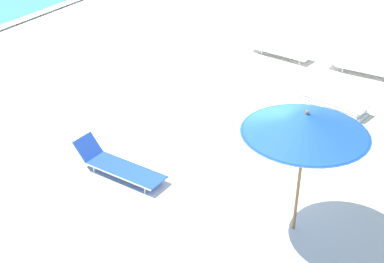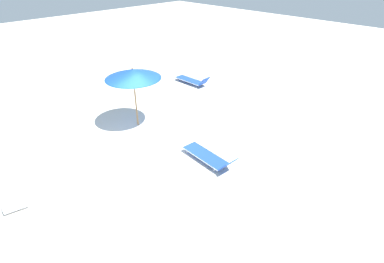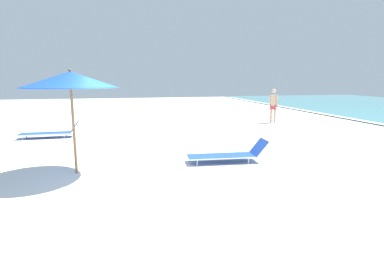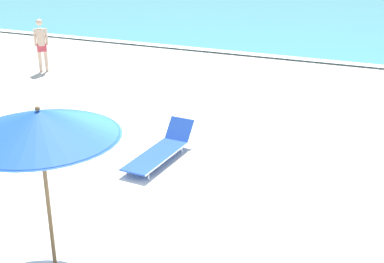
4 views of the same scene
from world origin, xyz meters
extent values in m
cube|color=silver|center=(0.00, 0.00, -0.08)|extent=(60.00, 60.00, 0.16)
cube|color=#AFA492|center=(0.00, 9.30, 0.00)|extent=(57.00, 2.20, 0.00)
cube|color=#AFA492|center=(-6.11, 5.68, 0.00)|extent=(2.08, 1.44, 0.00)
cube|color=#AFA492|center=(2.80, 6.81, 0.00)|extent=(2.27, 1.72, 0.00)
cube|color=teal|center=(0.00, 20.99, 0.03)|extent=(60.00, 18.02, 0.06)
cube|color=white|center=(0.00, 12.03, 0.06)|extent=(56.00, 0.44, 0.01)
cylinder|color=olive|center=(-1.15, -1.60, 1.13)|extent=(0.06, 0.06, 2.27)
cone|color=blue|center=(-1.15, -1.60, 2.27)|extent=(2.22, 2.22, 0.37)
cylinder|color=#163D95|center=(-1.15, -1.60, 2.09)|extent=(2.15, 2.15, 0.01)
sphere|color=olive|center=(-1.15, -1.60, 2.48)|extent=(0.07, 0.07, 0.07)
cube|color=blue|center=(-1.31, 2.16, 0.17)|extent=(0.73, 1.86, 0.03)
cylinder|color=silver|center=(-1.61, 2.18, 0.17)|extent=(0.16, 1.82, 0.03)
cylinder|color=silver|center=(-1.01, 2.14, 0.17)|extent=(0.16, 1.82, 0.03)
cube|color=blue|center=(-1.23, 3.24, 0.39)|extent=(0.60, 0.41, 0.45)
cylinder|color=silver|center=(-1.62, 1.47, 0.08)|extent=(0.03, 0.03, 0.16)
cylinder|color=silver|center=(-1.11, 1.43, 0.08)|extent=(0.03, 0.03, 0.16)
cylinder|color=silver|center=(-1.51, 2.89, 0.08)|extent=(0.03, 0.03, 0.16)
cylinder|color=silver|center=(-1.01, 2.85, 0.08)|extent=(0.03, 0.03, 0.16)
cylinder|color=beige|center=(-8.03, 7.13, 0.45)|extent=(0.11, 0.11, 0.90)
cylinder|color=beige|center=(-7.88, 7.26, 0.45)|extent=(0.11, 0.11, 0.90)
cube|color=#D13D4C|center=(-7.95, 7.20, 0.82)|extent=(0.34, 0.33, 0.24)
cylinder|color=beige|center=(-7.95, 7.20, 1.18)|extent=(0.27, 0.27, 0.55)
cylinder|color=beige|center=(-8.09, 7.07, 1.17)|extent=(0.08, 0.08, 0.55)
cylinder|color=beige|center=(-7.82, 7.32, 1.17)|extent=(0.08, 0.08, 0.55)
sphere|color=beige|center=(-7.95, 7.20, 1.66)|extent=(0.21, 0.21, 0.21)
camera|label=1|loc=(-8.98, -3.81, 6.62)|focal=50.00mm
camera|label=2|loc=(5.14, 7.95, 6.25)|focal=28.00mm
camera|label=3|loc=(6.35, -0.39, 2.29)|focal=28.00mm
camera|label=4|loc=(3.32, -7.00, 4.86)|focal=50.00mm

